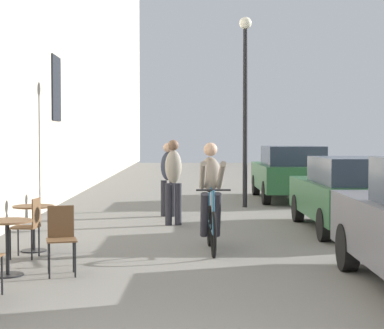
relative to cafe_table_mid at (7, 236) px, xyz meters
The scene contains 10 objects.
cafe_table_mid is the anchor object (origin of this frame).
cafe_chair_mid_toward_street 0.68m from the cafe_table_mid, ahead, with size 0.46×0.46×0.89m.
cafe_table_far 1.81m from the cafe_table_mid, 92.43° to the left, with size 0.64×0.64×0.72m.
cafe_chair_far_toward_street 1.22m from the cafe_table_mid, 90.04° to the left, with size 0.42×0.42×0.89m.
cyclist_on_bicycle 3.34m from the cafe_table_mid, 35.16° to the left, with size 0.52×1.76×1.74m.
pedestrian_near 5.28m from the cafe_table_mid, 66.58° to the left, with size 0.37×0.28×1.75m.
pedestrian_mid 6.65m from the cafe_table_mid, 72.88° to the left, with size 0.38×0.30×1.68m.
street_lamp 9.50m from the cafe_table_mid, 64.70° to the left, with size 0.32×0.32×4.90m.
parked_car_second 6.73m from the cafe_table_mid, 35.30° to the left, with size 1.73×4.03×1.43m.
parked_car_third 11.56m from the cafe_table_mid, 62.10° to the left, with size 1.94×4.44×1.57m.
Camera 1 is at (0.09, -3.82, 1.77)m, focal length 59.97 mm.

